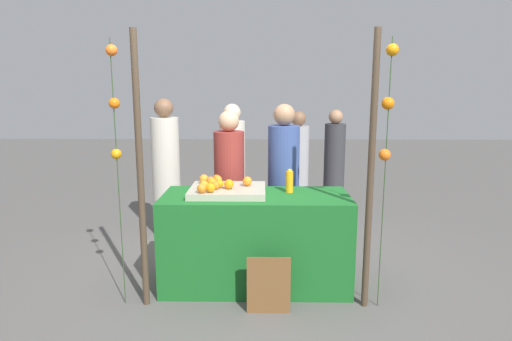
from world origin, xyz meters
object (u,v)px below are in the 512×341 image
object	(u,v)px
chalkboard_sign	(269,286)
vendor_right	(283,188)
orange_1	(247,181)
juice_bottle	(290,181)
vendor_left	(229,191)
stall_counter	(256,240)
orange_0	(217,179)

from	to	relation	value
chalkboard_sign	vendor_right	bearing A→B (deg)	82.04
orange_1	juice_bottle	size ratio (longest dim) A/B	0.41
juice_bottle	vendor_left	bearing A→B (deg)	138.16
stall_counter	vendor_left	distance (m)	0.78
vendor_right	orange_1	bearing A→B (deg)	-121.82
vendor_left	chalkboard_sign	bearing A→B (deg)	-71.14
orange_0	vendor_left	world-z (taller)	vendor_left
juice_bottle	vendor_right	size ratio (longest dim) A/B	0.13
orange_0	juice_bottle	size ratio (longest dim) A/B	0.35
stall_counter	juice_bottle	size ratio (longest dim) A/B	7.82
orange_1	vendor_right	bearing A→B (deg)	58.18
juice_bottle	stall_counter	bearing A→B (deg)	-160.73
stall_counter	juice_bottle	distance (m)	0.64
orange_0	orange_1	bearing A→B (deg)	-25.67
stall_counter	chalkboard_sign	size ratio (longest dim) A/B	3.44
chalkboard_sign	orange_1	bearing A→B (deg)	106.81
juice_bottle	vendor_right	xyz separation A→B (m)	(-0.03, 0.59, -0.20)
vendor_left	vendor_right	xyz separation A→B (m)	(0.58, 0.05, 0.03)
chalkboard_sign	vendor_right	size ratio (longest dim) A/B	0.30
chalkboard_sign	vendor_left	distance (m)	1.36
juice_bottle	orange_0	bearing A→B (deg)	168.26
orange_0	vendor_left	xyz separation A→B (m)	(0.09, 0.40, -0.22)
stall_counter	vendor_right	bearing A→B (deg)	67.75
juice_bottle	chalkboard_sign	xyz separation A→B (m)	(-0.20, -0.65, -0.74)
stall_counter	vendor_left	size ratio (longest dim) A/B	1.07
juice_bottle	vendor_left	distance (m)	0.85
orange_1	vendor_left	size ratio (longest dim) A/B	0.06
stall_counter	vendor_left	world-z (taller)	vendor_left
orange_0	chalkboard_sign	bearing A→B (deg)	-57.77
orange_1	chalkboard_sign	bearing A→B (deg)	-73.19
orange_0	juice_bottle	bearing A→B (deg)	-11.74
juice_bottle	chalkboard_sign	bearing A→B (deg)	-107.24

